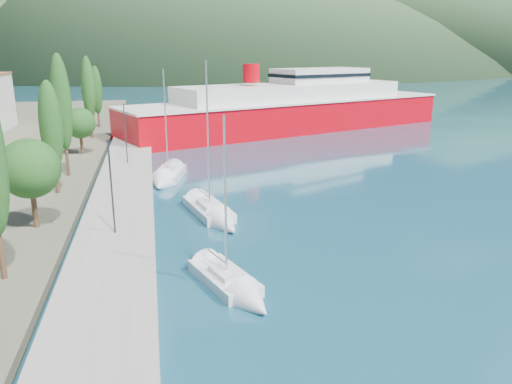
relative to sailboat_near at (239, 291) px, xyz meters
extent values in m
plane|color=navy|center=(2.36, 112.97, -0.28)|extent=(1400.00, 1400.00, 0.00)
cube|color=gray|center=(-6.64, 18.97, 0.12)|extent=(5.00, 88.00, 0.80)
cone|color=slate|center=(422.36, 592.97, 69.72)|extent=(640.00, 640.00, 140.00)
cone|color=#33522E|center=(262.36, 372.97, 44.72)|extent=(420.00, 420.00, 90.00)
cylinder|color=#47301E|center=(-11.93, 3.13, 1.60)|extent=(0.30, 0.30, 2.35)
cylinder|color=#47301E|center=(-11.93, 11.21, 1.66)|extent=(0.36, 0.36, 2.47)
sphere|color=#1E4A19|center=(-11.93, 11.21, 4.48)|extent=(3.95, 3.95, 3.95)
cylinder|color=#47301E|center=(-11.93, 19.84, 1.44)|extent=(0.30, 0.30, 2.04)
ellipsoid|color=#1E4A19|center=(-11.93, 19.84, 6.09)|extent=(1.80, 1.80, 7.24)
cylinder|color=#47301E|center=(-11.93, 25.90, 1.67)|extent=(0.30, 0.30, 2.49)
ellipsoid|color=#1E4A19|center=(-11.93, 25.90, 7.33)|extent=(1.80, 1.80, 8.84)
cylinder|color=#47301E|center=(-11.93, 36.47, 1.52)|extent=(0.36, 0.36, 2.19)
sphere|color=#1E4A19|center=(-11.93, 36.47, 4.01)|extent=(3.50, 3.50, 3.50)
cylinder|color=#47301E|center=(-11.93, 47.76, 1.62)|extent=(0.30, 0.30, 2.39)
ellipsoid|color=#1E4A19|center=(-11.93, 47.76, 7.05)|extent=(1.80, 1.80, 8.47)
cylinder|color=#47301E|center=(-11.93, 57.93, 1.45)|extent=(0.30, 0.30, 2.05)
ellipsoid|color=#1E4A19|center=(-11.93, 57.93, 6.11)|extent=(1.80, 1.80, 7.27)
cylinder|color=#2D2D33|center=(-6.64, 8.71, 3.52)|extent=(0.12, 0.12, 6.00)
cube|color=#2D2D33|center=(-6.64, 8.96, 6.52)|extent=(0.15, 0.50, 0.12)
cylinder|color=#2D2D33|center=(-6.64, 30.26, 3.52)|extent=(0.12, 0.12, 6.00)
cube|color=#2D2D33|center=(-6.64, 30.51, 6.52)|extent=(0.15, 0.50, 0.12)
cube|color=silver|center=(-0.55, 1.61, -0.05)|extent=(3.60, 5.46, 0.81)
cube|color=silver|center=(-0.44, 1.29, 0.49)|extent=(1.83, 2.32, 0.32)
cylinder|color=silver|center=(-0.44, 1.29, 4.63)|extent=(0.12, 0.12, 8.55)
cone|color=silver|center=(0.50, -1.46, -0.05)|extent=(2.72, 2.91, 2.07)
cube|color=silver|center=(0.00, 13.88, -0.03)|extent=(3.59, 6.65, 0.89)
cube|color=silver|center=(0.09, 13.47, 0.56)|extent=(1.88, 2.76, 0.35)
cylinder|color=silver|center=(0.09, 13.47, 5.86)|extent=(0.12, 0.12, 10.89)
cone|color=silver|center=(0.87, 9.94, -0.03)|extent=(2.86, 3.37, 2.28)
cube|color=silver|center=(-2.50, 25.87, 0.00)|extent=(3.81, 6.15, 0.98)
cube|color=silver|center=(-2.59, 25.50, 0.65)|extent=(2.01, 2.58, 0.38)
cylinder|color=silver|center=(-2.59, 25.50, 5.39)|extent=(0.12, 0.12, 9.80)
cone|color=silver|center=(-3.39, 22.32, 0.00)|extent=(3.08, 3.19, 2.50)
cube|color=#C0010D|center=(17.83, 53.42, 1.79)|extent=(54.80, 30.20, 5.25)
cube|color=silver|center=(17.83, 53.42, 4.41)|extent=(55.28, 30.65, 0.28)
cube|color=silver|center=(17.83, 53.42, 5.54)|extent=(38.38, 22.31, 2.81)
cube|color=silver|center=(23.07, 55.46, 8.07)|extent=(16.73, 12.02, 2.25)
cylinder|color=#C0010D|center=(10.83, 50.70, 8.73)|extent=(2.44, 2.44, 2.63)
camera|label=1|loc=(-3.93, -22.98, 11.91)|focal=35.00mm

